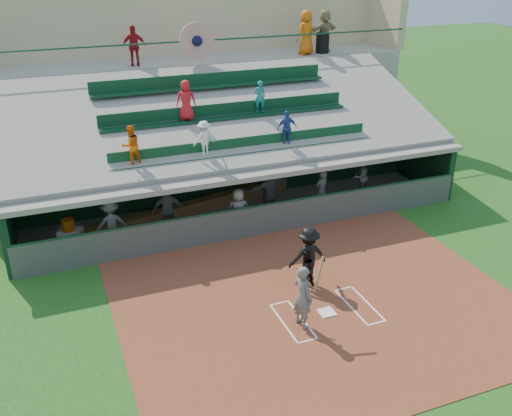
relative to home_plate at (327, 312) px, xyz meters
name	(u,v)px	position (x,y,z in m)	size (l,w,h in m)	color
ground	(327,313)	(0.00, 0.00, -0.04)	(100.00, 100.00, 0.00)	#1D5116
dirt_slab	(318,303)	(0.00, 0.50, -0.03)	(11.00, 9.00, 0.02)	brown
home_plate	(327,312)	(0.00, 0.00, 0.00)	(0.43, 0.43, 0.03)	white
batters_box_chalk	(327,313)	(0.00, 0.00, -0.01)	(2.65, 1.85, 0.01)	white
dugout_floor	(242,214)	(0.00, 6.75, -0.02)	(16.00, 3.50, 0.04)	gray
concourse_slab	(191,110)	(0.00, 13.50, 2.26)	(20.00, 3.00, 4.60)	#9A988C
grandstand	(210,129)	(-0.01, 10.51, 2.23)	(20.40, 10.40, 7.80)	#4C514C
batter_at_plate	(303,296)	(-0.87, -0.24, 0.88)	(0.91, 0.78, 1.95)	#51544F
catcher	(305,269)	(0.03, 1.44, 0.58)	(0.57, 0.45, 1.18)	black
home_umpire	(308,256)	(0.19, 1.62, 0.89)	(1.16, 0.67, 1.80)	black
dugout_bench	(232,196)	(0.05, 7.97, 0.22)	(14.28, 0.43, 0.43)	olive
white_table	(71,238)	(-6.14, 6.47, 0.32)	(0.72, 0.54, 0.63)	silver
water_cooler	(68,225)	(-6.18, 6.40, 0.83)	(0.40, 0.40, 0.40)	#C5550B
dugout_player_a	(111,223)	(-4.84, 6.01, 0.82)	(1.06, 0.61, 1.64)	#595C56
dugout_player_b	(168,210)	(-2.91, 6.13, 0.91)	(1.07, 0.44, 1.82)	#51544F
dugout_player_c	(239,211)	(-0.59, 5.46, 0.80)	(0.78, 0.51, 1.59)	#60635D
dugout_player_d	(269,189)	(0.96, 6.43, 1.00)	(1.85, 0.59, 1.99)	#535550
dugout_player_e	(322,191)	(2.91, 6.01, 0.79)	(0.57, 0.38, 1.57)	#575954
dugout_player_f	(360,176)	(4.93, 6.64, 0.84)	(0.81, 0.63, 1.67)	#61645E
trash_bin	(322,43)	(6.25, 12.81, 5.02)	(0.61, 0.61, 0.92)	black
concourse_staff_a	(134,46)	(-2.44, 12.79, 5.39)	(0.96, 0.40, 1.64)	#A11217
concourse_staff_b	(306,33)	(5.34, 12.71, 5.54)	(0.96, 0.62, 1.95)	#D2600C
concourse_staff_c	(324,31)	(6.43, 13.02, 5.52)	(1.78, 0.57, 1.92)	tan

